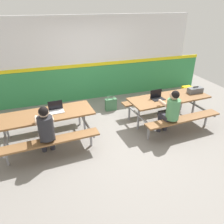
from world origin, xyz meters
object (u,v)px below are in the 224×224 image
object	(u,v)px
picnic_table_right	(169,103)
tote_bag_bright	(111,104)
backpack_dark	(186,93)
laptop_dark	(157,97)
student_nearer	(46,128)
picnic_table_left	(46,120)
laptop_silver	(56,109)
student_further	(171,110)
toolbox_grey	(195,90)

from	to	relation	value
picnic_table_right	tote_bag_bright	distance (m)	1.72
picnic_table_right	backpack_dark	size ratio (longest dim) A/B	4.87
laptop_dark	backpack_dark	world-z (taller)	laptop_dark
picnic_table_right	student_nearer	bearing A→B (deg)	-170.83
picnic_table_left	laptop_silver	distance (m)	0.33
student_further	backpack_dark	xyz separation A→B (m)	(1.77, 1.79, -0.49)
laptop_silver	backpack_dark	distance (m)	4.45
picnic_table_left	backpack_dark	size ratio (longest dim) A/B	4.87
laptop_dark	tote_bag_bright	bearing A→B (deg)	125.68
picnic_table_left	student_further	size ratio (longest dim) A/B	1.78
student_nearer	student_further	world-z (taller)	same
picnic_table_right	laptop_dark	world-z (taller)	laptop_dark
picnic_table_left	student_further	xyz separation A→B (m)	(2.76, -0.64, 0.13)
picnic_table_left	student_further	bearing A→B (deg)	-12.99
laptop_dark	backpack_dark	bearing A→B (deg)	33.64
student_further	picnic_table_left	bearing A→B (deg)	167.01
picnic_table_left	toolbox_grey	distance (m)	3.91
laptop_silver	toolbox_grey	size ratio (longest dim) A/B	0.83
picnic_table_left	picnic_table_right	distance (m)	3.08
laptop_dark	backpack_dark	size ratio (longest dim) A/B	0.76
laptop_silver	laptop_dark	size ratio (longest dim) A/B	1.00
picnic_table_right	tote_bag_bright	size ratio (longest dim) A/B	4.98
backpack_dark	tote_bag_bright	xyz separation A→B (m)	(-2.64, -0.02, -0.02)
picnic_table_right	laptop_silver	world-z (taller)	laptop_silver
student_nearer	backpack_dark	size ratio (longest dim) A/B	2.74
tote_bag_bright	laptop_dark	bearing A→B (deg)	-54.32
student_nearer	picnic_table_right	bearing A→B (deg)	9.17
picnic_table_left	picnic_table_right	xyz separation A→B (m)	(3.08, -0.06, 0.00)
laptop_silver	picnic_table_left	bearing A→B (deg)	-167.93
student_further	toolbox_grey	xyz separation A→B (m)	(1.13, 0.63, 0.10)
student_nearer	student_further	bearing A→B (deg)	-1.62
picnic_table_left	laptop_silver	xyz separation A→B (m)	(0.25, 0.05, 0.21)
picnic_table_right	student_further	size ratio (longest dim) A/B	1.78
picnic_table_left	toolbox_grey	world-z (taller)	toolbox_grey
student_further	laptop_dark	size ratio (longest dim) A/B	3.62
laptop_silver	toolbox_grey	xyz separation A→B (m)	(3.64, -0.06, 0.02)
student_further	laptop_dark	xyz separation A→B (m)	(-0.03, 0.59, 0.08)
student_further	laptop_dark	bearing A→B (deg)	92.77
picnic_table_left	picnic_table_right	world-z (taller)	same
picnic_table_right	student_further	world-z (taller)	student_further
student_nearer	tote_bag_bright	xyz separation A→B (m)	(1.91, 1.69, -0.51)
laptop_dark	toolbox_grey	size ratio (longest dim) A/B	0.83
picnic_table_left	student_nearer	size ratio (longest dim) A/B	1.78
student_nearer	backpack_dark	world-z (taller)	student_nearer
laptop_dark	backpack_dark	distance (m)	2.23
student_nearer	tote_bag_bright	bearing A→B (deg)	41.45
picnic_table_right	laptop_silver	bearing A→B (deg)	177.71
picnic_table_right	backpack_dark	xyz separation A→B (m)	(1.45, 1.21, -0.36)
toolbox_grey	tote_bag_bright	size ratio (longest dim) A/B	0.93
toolbox_grey	laptop_dark	bearing A→B (deg)	-178.07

